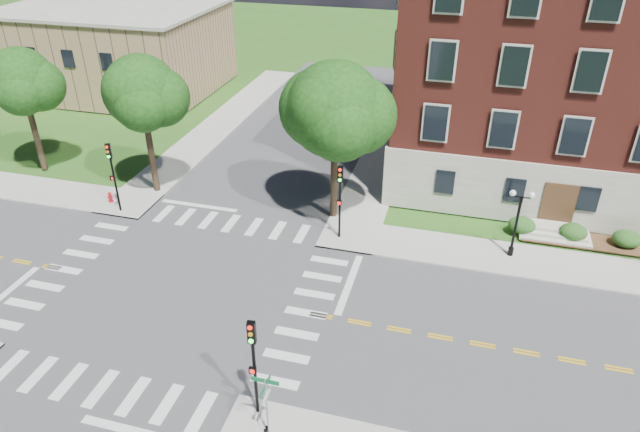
% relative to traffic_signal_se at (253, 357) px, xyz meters
% --- Properties ---
extents(ground, '(160.00, 160.00, 0.00)m').
position_rel_traffic_signal_se_xyz_m(ground, '(-7.08, 6.62, -3.19)').
color(ground, '#265A19').
rests_on(ground, ground).
extents(road_ew, '(90.00, 12.00, 0.01)m').
position_rel_traffic_signal_se_xyz_m(road_ew, '(-7.08, 6.62, -3.18)').
color(road_ew, '#3D3D3F').
rests_on(road_ew, ground).
extents(road_ns, '(12.00, 90.00, 0.01)m').
position_rel_traffic_signal_se_xyz_m(road_ns, '(-7.08, 6.62, -3.18)').
color(road_ns, '#3D3D3F').
rests_on(road_ns, ground).
extents(sidewalk_ne, '(34.00, 34.00, 0.12)m').
position_rel_traffic_signal_se_xyz_m(sidewalk_ne, '(8.30, 21.99, -3.13)').
color(sidewalk_ne, '#9E9B93').
rests_on(sidewalk_ne, ground).
extents(sidewalk_nw, '(34.00, 34.00, 0.12)m').
position_rel_traffic_signal_se_xyz_m(sidewalk_nw, '(-22.45, 21.99, -3.13)').
color(sidewalk_nw, '#9E9B93').
rests_on(sidewalk_nw, ground).
extents(crosswalk_east, '(2.20, 10.20, 0.02)m').
position_rel_traffic_signal_se_xyz_m(crosswalk_east, '(0.12, 6.62, -3.19)').
color(crosswalk_east, silver).
rests_on(crosswalk_east, ground).
extents(stop_bar_east, '(0.40, 5.50, 0.00)m').
position_rel_traffic_signal_se_xyz_m(stop_bar_east, '(1.72, 9.62, -3.19)').
color(stop_bar_east, silver).
rests_on(stop_bar_east, ground).
extents(main_building, '(30.60, 22.40, 16.50)m').
position_rel_traffic_signal_se_xyz_m(main_building, '(16.92, 28.61, 5.15)').
color(main_building, '#9B9789').
rests_on(main_building, ground).
extents(secondary_building, '(20.40, 15.40, 8.30)m').
position_rel_traffic_signal_se_xyz_m(secondary_building, '(-29.08, 36.62, 1.09)').
color(secondary_building, '#9C8056').
rests_on(secondary_building, ground).
extents(tree_b, '(4.61, 4.61, 9.20)m').
position_rel_traffic_signal_se_xyz_m(tree_b, '(-23.89, 17.40, 3.79)').
color(tree_b, '#2F2517').
rests_on(tree_b, ground).
extents(tree_c, '(4.86, 4.86, 9.61)m').
position_rel_traffic_signal_se_xyz_m(tree_c, '(-13.88, 16.58, 4.08)').
color(tree_c, '#2F2517').
rests_on(tree_c, ground).
extents(tree_d, '(5.87, 5.87, 10.20)m').
position_rel_traffic_signal_se_xyz_m(tree_d, '(-0.90, 16.44, 4.18)').
color(tree_d, '#2F2517').
rests_on(tree_d, ground).
extents(traffic_signal_se, '(0.34, 0.38, 4.80)m').
position_rel_traffic_signal_se_xyz_m(traffic_signal_se, '(0.00, 0.00, 0.00)').
color(traffic_signal_se, black).
rests_on(traffic_signal_se, ground).
extents(traffic_signal_ne, '(0.33, 0.37, 4.80)m').
position_rel_traffic_signal_se_xyz_m(traffic_signal_ne, '(0.09, 13.96, 0.00)').
color(traffic_signal_ne, black).
rests_on(traffic_signal_ne, ground).
extents(traffic_signal_nw, '(0.38, 0.46, 4.80)m').
position_rel_traffic_signal_se_xyz_m(traffic_signal_nw, '(-14.76, 13.28, 0.00)').
color(traffic_signal_nw, black).
rests_on(traffic_signal_nw, ground).
extents(twin_lamp_west, '(1.36, 0.36, 4.23)m').
position_rel_traffic_signal_se_xyz_m(twin_lamp_west, '(10.26, 14.70, -0.66)').
color(twin_lamp_west, black).
rests_on(twin_lamp_west, ground).
extents(street_sign_pole, '(1.10, 1.10, 3.10)m').
position_rel_traffic_signal_se_xyz_m(street_sign_pole, '(0.85, -1.00, -0.88)').
color(street_sign_pole, gray).
rests_on(street_sign_pole, ground).
extents(fire_hydrant, '(0.35, 0.35, 0.75)m').
position_rel_traffic_signal_se_xyz_m(fire_hydrant, '(-16.05, 14.16, -2.72)').
color(fire_hydrant, red).
rests_on(fire_hydrant, ground).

